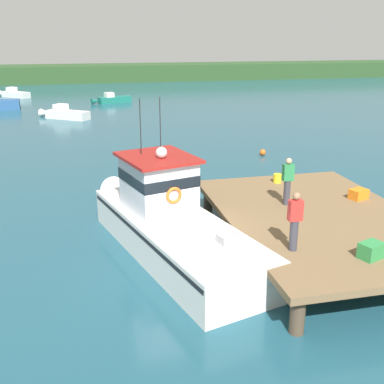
{
  "coord_description": "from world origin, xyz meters",
  "views": [
    {
      "loc": [
        -2.31,
        -12.75,
        6.69
      ],
      "look_at": [
        1.2,
        2.58,
        1.4
      ],
      "focal_mm": 43.77,
      "sensor_mm": 36.0,
      "label": 1
    }
  ],
  "objects_px": {
    "deckhand_by_the_boat": "(288,180)",
    "deckhand_further_back": "(295,220)",
    "moored_boat_far_right": "(64,114)",
    "main_fishing_boat": "(167,220)",
    "crate_single_far": "(359,194)",
    "moored_boat_near_channel": "(14,94)",
    "crate_stack_near_edge": "(371,250)",
    "mooring_buoy_inshore": "(263,152)",
    "bait_bucket": "(277,178)",
    "moored_boat_mid_harbor": "(112,99)"
  },
  "relations": [
    {
      "from": "main_fishing_boat",
      "to": "deckhand_by_the_boat",
      "type": "distance_m",
      "value": 4.26
    },
    {
      "from": "deckhand_further_back",
      "to": "bait_bucket",
      "type": "bearing_deg",
      "value": 71.12
    },
    {
      "from": "deckhand_further_back",
      "to": "moored_boat_far_right",
      "type": "distance_m",
      "value": 31.02
    },
    {
      "from": "main_fishing_boat",
      "to": "crate_single_far",
      "type": "bearing_deg",
      "value": -0.06
    },
    {
      "from": "main_fishing_boat",
      "to": "crate_stack_near_edge",
      "type": "distance_m",
      "value": 6.26
    },
    {
      "from": "bait_bucket",
      "to": "deckhand_by_the_boat",
      "type": "height_order",
      "value": "deckhand_by_the_boat"
    },
    {
      "from": "deckhand_further_back",
      "to": "moored_boat_far_right",
      "type": "relative_size",
      "value": 0.38
    },
    {
      "from": "crate_single_far",
      "to": "bait_bucket",
      "type": "distance_m",
      "value": 3.19
    },
    {
      "from": "crate_stack_near_edge",
      "to": "deckhand_further_back",
      "type": "bearing_deg",
      "value": 153.18
    },
    {
      "from": "bait_bucket",
      "to": "moored_boat_far_right",
      "type": "xyz_separation_m",
      "value": [
        -8.85,
        24.42,
        -0.96
      ]
    },
    {
      "from": "bait_bucket",
      "to": "moored_boat_near_channel",
      "type": "distance_m",
      "value": 43.1
    },
    {
      "from": "deckhand_by_the_boat",
      "to": "deckhand_further_back",
      "type": "height_order",
      "value": "same"
    },
    {
      "from": "bait_bucket",
      "to": "deckhand_by_the_boat",
      "type": "xyz_separation_m",
      "value": [
        -0.69,
        -2.42,
        0.69
      ]
    },
    {
      "from": "crate_single_far",
      "to": "moored_boat_mid_harbor",
      "type": "bearing_deg",
      "value": 100.05
    },
    {
      "from": "crate_stack_near_edge",
      "to": "moored_boat_mid_harbor",
      "type": "distance_m",
      "value": 40.25
    },
    {
      "from": "main_fishing_boat",
      "to": "mooring_buoy_inshore",
      "type": "relative_size",
      "value": 27.64
    },
    {
      "from": "main_fishing_boat",
      "to": "crate_single_far",
      "type": "relative_size",
      "value": 16.54
    },
    {
      "from": "main_fishing_boat",
      "to": "crate_single_far",
      "type": "height_order",
      "value": "main_fishing_boat"
    },
    {
      "from": "deckhand_by_the_boat",
      "to": "moored_boat_far_right",
      "type": "relative_size",
      "value": 0.38
    },
    {
      "from": "crate_stack_near_edge",
      "to": "main_fishing_boat",
      "type": "bearing_deg",
      "value": 137.37
    },
    {
      "from": "crate_stack_near_edge",
      "to": "bait_bucket",
      "type": "relative_size",
      "value": 1.76
    },
    {
      "from": "moored_boat_far_right",
      "to": "moored_boat_near_channel",
      "type": "distance_m",
      "value": 17.11
    },
    {
      "from": "crate_stack_near_edge",
      "to": "mooring_buoy_inshore",
      "type": "relative_size",
      "value": 1.67
    },
    {
      "from": "crate_single_far",
      "to": "moored_boat_near_channel",
      "type": "height_order",
      "value": "crate_single_far"
    },
    {
      "from": "moored_boat_mid_harbor",
      "to": "deckhand_further_back",
      "type": "bearing_deg",
      "value": -86.58
    },
    {
      "from": "main_fishing_boat",
      "to": "mooring_buoy_inshore",
      "type": "bearing_deg",
      "value": 55.69
    },
    {
      "from": "bait_bucket",
      "to": "moored_boat_mid_harbor",
      "type": "relative_size",
      "value": 0.08
    },
    {
      "from": "deckhand_by_the_boat",
      "to": "mooring_buoy_inshore",
      "type": "bearing_deg",
      "value": 72.55
    },
    {
      "from": "crate_single_far",
      "to": "mooring_buoy_inshore",
      "type": "relative_size",
      "value": 1.67
    },
    {
      "from": "moored_boat_mid_harbor",
      "to": "main_fishing_boat",
      "type": "bearing_deg",
      "value": -90.79
    },
    {
      "from": "crate_single_far",
      "to": "main_fishing_boat",
      "type": "bearing_deg",
      "value": 179.94
    },
    {
      "from": "bait_bucket",
      "to": "moored_boat_far_right",
      "type": "bearing_deg",
      "value": 109.93
    },
    {
      "from": "main_fishing_boat",
      "to": "bait_bucket",
      "type": "relative_size",
      "value": 29.18
    },
    {
      "from": "bait_bucket",
      "to": "crate_single_far",
      "type": "bearing_deg",
      "value": -50.5
    },
    {
      "from": "deckhand_further_back",
      "to": "main_fishing_boat",
      "type": "bearing_deg",
      "value": 130.31
    },
    {
      "from": "main_fishing_boat",
      "to": "moored_boat_far_right",
      "type": "height_order",
      "value": "main_fishing_boat"
    },
    {
      "from": "crate_stack_near_edge",
      "to": "bait_bucket",
      "type": "distance_m",
      "value": 6.69
    },
    {
      "from": "crate_stack_near_edge",
      "to": "moored_boat_near_channel",
      "type": "bearing_deg",
      "value": 107.23
    },
    {
      "from": "main_fishing_boat",
      "to": "deckhand_further_back",
      "type": "distance_m",
      "value": 4.5
    },
    {
      "from": "deckhand_further_back",
      "to": "moored_boat_mid_harbor",
      "type": "distance_m",
      "value": 39.25
    },
    {
      "from": "crate_single_far",
      "to": "deckhand_further_back",
      "type": "xyz_separation_m",
      "value": [
        -4.01,
        -3.33,
        0.68
      ]
    },
    {
      "from": "moored_boat_near_channel",
      "to": "main_fishing_boat",
      "type": "bearing_deg",
      "value": -76.85
    },
    {
      "from": "moored_boat_far_right",
      "to": "deckhand_further_back",
      "type": "bearing_deg",
      "value": -77.19
    },
    {
      "from": "bait_bucket",
      "to": "mooring_buoy_inshore",
      "type": "relative_size",
      "value": 0.95
    },
    {
      "from": "main_fishing_boat",
      "to": "moored_boat_near_channel",
      "type": "bearing_deg",
      "value": 103.15
    },
    {
      "from": "crate_single_far",
      "to": "deckhand_by_the_boat",
      "type": "distance_m",
      "value": 2.8
    },
    {
      "from": "main_fishing_boat",
      "to": "crate_single_far",
      "type": "xyz_separation_m",
      "value": [
        6.84,
        -0.01,
        0.37
      ]
    },
    {
      "from": "crate_stack_near_edge",
      "to": "deckhand_further_back",
      "type": "relative_size",
      "value": 0.37
    },
    {
      "from": "main_fishing_boat",
      "to": "deckhand_by_the_boat",
      "type": "xyz_separation_m",
      "value": [
        4.12,
        0.03,
        1.05
      ]
    },
    {
      "from": "deckhand_by_the_boat",
      "to": "mooring_buoy_inshore",
      "type": "relative_size",
      "value": 4.54
    }
  ]
}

